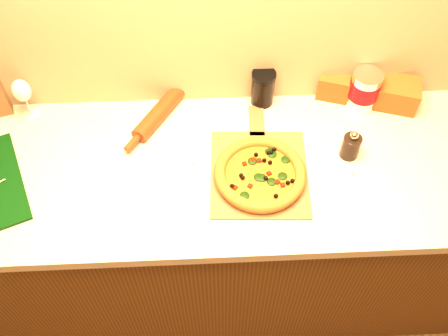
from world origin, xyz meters
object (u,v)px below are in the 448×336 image
pizza_peel (259,170)px  coffee_canister (364,89)px  pepper_grinder (351,146)px  rolling_pin (161,110)px  dark_jar (263,88)px  pizza (260,174)px  wine_glass (22,92)px

pizza_peel → coffee_canister: (0.41, 0.29, 0.08)m
pepper_grinder → rolling_pin: size_ratio=0.32×
pizza_peel → dark_jar: (0.04, 0.32, 0.07)m
pepper_grinder → coffee_canister: (0.09, 0.24, 0.03)m
pizza_peel → pizza: pizza is taller
wine_glass → dark_jar: size_ratio=1.17×
pizza_peel → wine_glass: (-0.82, 0.29, 0.11)m
pepper_grinder → dark_jar: bearing=135.9°
pepper_grinder → dark_jar: (-0.28, 0.27, 0.02)m
coffee_canister → wine_glass: bearing=179.7°
pizza → wine_glass: 0.89m
rolling_pin → coffee_canister: (0.74, 0.02, 0.05)m
pizza_peel → pepper_grinder: pepper_grinder is taller
pizza → pepper_grinder: bearing=15.4°
pepper_grinder → pizza: bearing=-164.6°
pepper_grinder → dark_jar: size_ratio=0.84×
pizza_peel → dark_jar: bearing=85.9°
rolling_pin → coffee_canister: size_ratio=2.47×
rolling_pin → pepper_grinder: bearing=-18.2°
pizza_peel → wine_glass: size_ratio=2.98×
pizza_peel → rolling_pin: rolling_pin is taller
pizza_peel → dark_jar: 0.33m
rolling_pin → dark_jar: 0.38m
pizza → coffee_canister: (0.41, 0.32, 0.05)m
coffee_canister → wine_glass: wine_glass is taller
pizza_peel → pepper_grinder: bearing=12.3°
pizza → dark_jar: 0.36m
pepper_grinder → rolling_pin: 0.69m
pizza → rolling_pin: (-0.33, 0.30, 0.00)m
pizza → pepper_grinder: size_ratio=2.57×
pepper_grinder → rolling_pin: pepper_grinder is taller
pizza_peel → pepper_grinder: 0.32m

